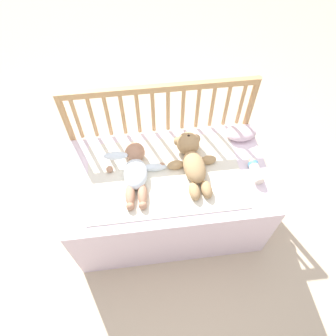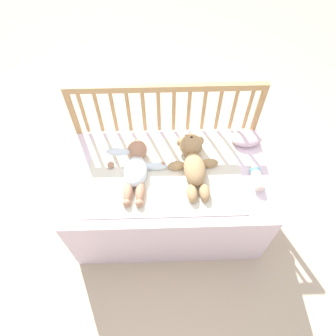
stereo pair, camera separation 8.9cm
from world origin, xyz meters
TOP-DOWN VIEW (x-y plane):
  - ground_plane at (0.00, 0.00)m, footprint 12.00×12.00m
  - crib_mattress at (0.00, 0.00)m, footprint 1.10×0.63m
  - crib_rail at (0.00, 0.34)m, footprint 1.10×0.04m
  - blanket at (-0.02, -0.00)m, footprint 0.82×0.52m
  - teddy_bear at (0.14, 0.05)m, footprint 0.28×0.41m
  - baby at (-0.17, 0.02)m, footprint 0.33×0.40m
  - baby_bottle at (0.47, -0.05)m, footprint 0.06×0.15m
  - small_pillow at (0.46, 0.22)m, footprint 0.18×0.13m

SIDE VIEW (x-z plane):
  - ground_plane at x=0.00m, z-range 0.00..0.00m
  - crib_mattress at x=0.00m, z-range 0.00..0.49m
  - blanket at x=-0.02m, z-range 0.49..0.49m
  - baby_bottle at x=0.47m, z-range 0.48..0.54m
  - small_pillow at x=0.46m, z-range 0.49..0.55m
  - baby at x=-0.17m, z-range 0.47..0.58m
  - teddy_bear at x=0.14m, z-range 0.47..0.60m
  - crib_rail at x=0.00m, z-range 0.17..0.99m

